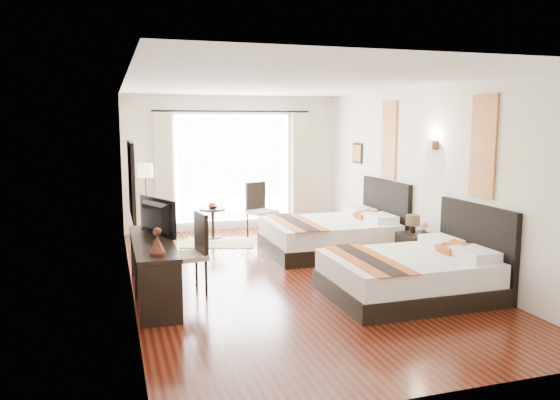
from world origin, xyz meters
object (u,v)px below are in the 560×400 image
object	(u,v)px
desk_chair	(188,269)
side_table	(213,223)
television	(152,217)
fruit_bowl	(213,207)
table_lamp	(413,222)
bed_near	(414,273)
window_chair	(262,220)
bed_far	(334,234)
console_desk	(153,269)
vase	(424,236)
nightstand	(417,252)
floor_lamp	(145,176)

from	to	relation	value
desk_chair	side_table	xyz separation A→B (m)	(0.94, 3.27, -0.03)
television	fruit_bowl	xyz separation A→B (m)	(1.38, 3.05, -0.38)
table_lamp	desk_chair	size ratio (longest dim) A/B	0.32
bed_near	television	xyz separation A→B (m)	(-3.23, 1.26, 0.70)
window_chair	table_lamp	bearing A→B (deg)	6.52
fruit_bowl	bed_near	bearing A→B (deg)	-66.76
bed_far	console_desk	xyz separation A→B (m)	(-3.20, -1.56, 0.06)
table_lamp	vase	size ratio (longest dim) A/B	2.82
console_desk	window_chair	distance (m)	4.02
nightstand	floor_lamp	world-z (taller)	floor_lamp
table_lamp	side_table	world-z (taller)	table_lamp
table_lamp	fruit_bowl	bearing A→B (deg)	129.84
vase	fruit_bowl	distance (m)	4.24
vase	table_lamp	bearing A→B (deg)	94.77
nightstand	vase	bearing A→B (deg)	-91.68
bed_far	fruit_bowl	bearing A→B (deg)	135.46
vase	console_desk	distance (m)	3.99
floor_lamp	fruit_bowl	xyz separation A→B (m)	(1.24, -0.22, -0.63)
fruit_bowl	vase	bearing A→B (deg)	-52.36
vase	desk_chair	bearing A→B (deg)	178.59
side_table	fruit_bowl	xyz separation A→B (m)	(-0.00, -0.00, 0.32)
bed_near	window_chair	distance (m)	4.32
television	fruit_bowl	world-z (taller)	television
vase	bed_near	bearing A→B (deg)	-127.66
bed_near	television	size ratio (longest dim) A/B	2.38
bed_far	desk_chair	world-z (taller)	bed_far
nightstand	fruit_bowl	size ratio (longest dim) A/B	3.02
bed_near	side_table	bearing A→B (deg)	113.23
bed_near	floor_lamp	bearing A→B (deg)	124.30
television	floor_lamp	distance (m)	3.28
console_desk	floor_lamp	size ratio (longest dim) A/B	1.48
bed_near	vase	xyz separation A→B (m)	(0.74, 0.96, 0.25)
bed_far	console_desk	distance (m)	3.56
bed_far	fruit_bowl	distance (m)	2.55
console_desk	window_chair	world-z (taller)	window_chair
bed_far	table_lamp	size ratio (longest dim) A/B	6.46
bed_near	nightstand	size ratio (longest dim) A/B	3.60
window_chair	nightstand	bearing A→B (deg)	6.03
television	floor_lamp	size ratio (longest dim) A/B	0.59
television	window_chair	bearing A→B (deg)	-62.74
bed_far	console_desk	size ratio (longest dim) A/B	1.00
nightstand	fruit_bowl	world-z (taller)	fruit_bowl
nightstand	desk_chair	bearing A→B (deg)	-178.73
bed_near	fruit_bowl	size ratio (longest dim) A/B	10.87
bed_near	console_desk	world-z (taller)	bed_near
console_desk	window_chair	xyz separation A→B (m)	(2.36, 3.25, -0.05)
desk_chair	bed_far	bearing A→B (deg)	-160.14
console_desk	bed_near	bearing A→B (deg)	-16.85
fruit_bowl	console_desk	bearing A→B (deg)	-112.74
television	vase	bearing A→B (deg)	-118.92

